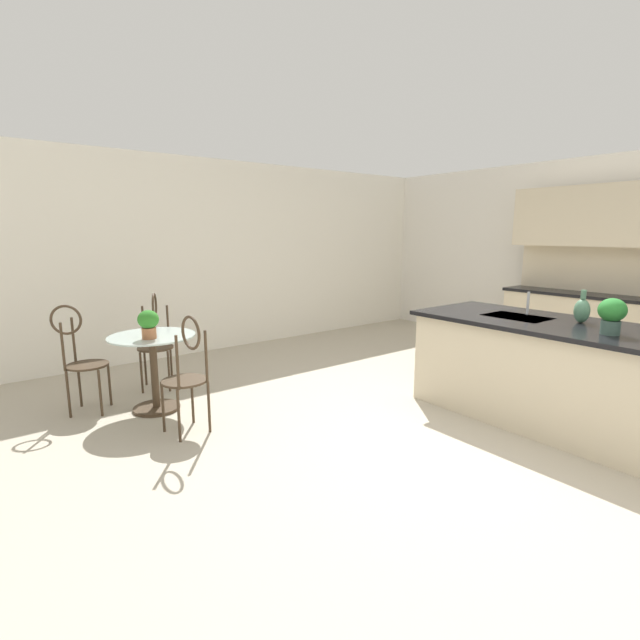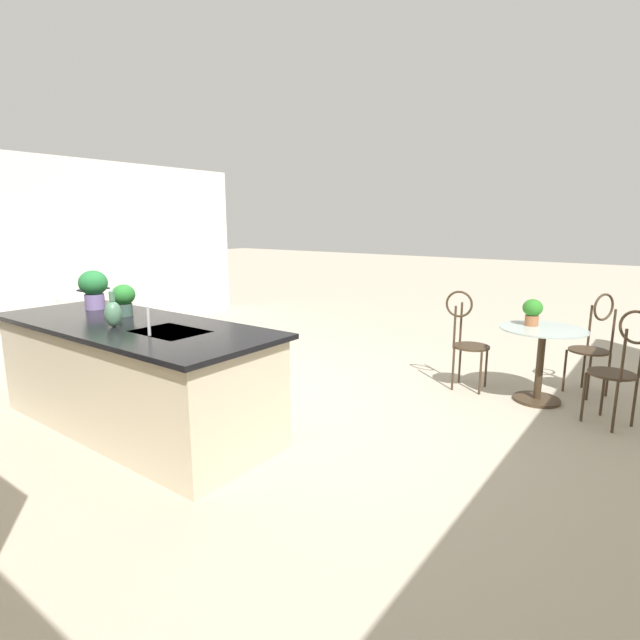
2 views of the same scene
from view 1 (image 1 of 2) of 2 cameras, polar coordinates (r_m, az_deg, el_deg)
name	(u,v)px [view 1 (image 1 of 2)]	position (r m, az deg, el deg)	size (l,w,h in m)	color
ground_plane	(482,442)	(4.17, 19.16, -13.96)	(40.00, 40.00, 0.00)	#B2A893
wall_left_window	(233,256)	(7.06, -10.57, 7.71)	(0.12, 7.80, 2.70)	silver
kitchen_island	(573,378)	(4.60, 28.52, -6.21)	(2.80, 1.06, 0.92)	beige
back_counter_run	(601,328)	(6.99, 31.18, -0.79)	(2.44, 0.64, 1.52)	beige
upper_cabinet_run	(613,215)	(6.86, 32.26, 10.78)	(2.40, 0.36, 0.76)	beige
bistro_table	(154,365)	(4.75, -19.67, -5.23)	(0.80, 0.80, 0.74)	#3D2D1E
chair_near_window	(187,369)	(4.06, -15.95, -5.83)	(0.50, 0.42, 1.04)	#3D2D1E
chair_by_island	(80,354)	(4.94, -27.33, -3.70)	(0.52, 0.52, 1.04)	#3D2D1E
chair_toward_desk	(155,336)	(5.42, -19.50, -1.90)	(0.52, 0.51, 1.04)	#3D2D1E
sink_faucet	(528,303)	(4.87, 24.10, 1.88)	(0.02, 0.02, 0.22)	#B2B5BA
potted_plant_on_table	(148,322)	(4.51, -20.26, -0.28)	(0.19, 0.19, 0.26)	#9E603D
potted_plant_counter_near	(612,314)	(4.22, 32.14, 0.64)	(0.20, 0.20, 0.28)	#385147
vase_on_counter	(582,310)	(4.65, 29.40, 1.04)	(0.13, 0.13, 0.29)	#4C7A5B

